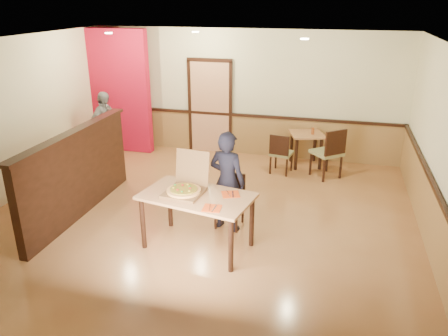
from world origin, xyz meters
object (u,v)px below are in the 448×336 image
object	(u,v)px
side_table	(306,141)
pizza_box	(186,188)
side_chair_right	(329,151)
diner	(227,182)
diner_chair	(231,198)
passerby	(105,127)
side_chair_left	(281,152)
condiment	(313,131)
main_table	(197,202)

from	to	relation	value
side_table	pizza_box	size ratio (longest dim) A/B	1.29
side_chair_right	diner	distance (m)	2.91
diner_chair	pizza_box	distance (m)	0.99
diner	pizza_box	distance (m)	0.76
diner_chair	side_chair_right	xyz separation A→B (m)	(1.44, 2.37, 0.11)
passerby	pizza_box	distance (m)	4.05
side_chair_left	pizza_box	xyz separation A→B (m)	(-0.95, -3.11, 0.43)
side_table	condiment	xyz separation A→B (m)	(0.12, -0.05, 0.25)
condiment	side_table	bearing A→B (deg)	159.03
pizza_box	condiment	bearing A→B (deg)	73.29
diner	condiment	bearing A→B (deg)	-96.20
side_table	diner	bearing A→B (deg)	-107.06
side_chair_right	passerby	size ratio (longest dim) A/B	0.67
passerby	pizza_box	world-z (taller)	passerby
side_chair_right	passerby	bearing A→B (deg)	-38.40
diner	side_chair_left	bearing A→B (deg)	-88.04
pizza_box	condiment	size ratio (longest dim) A/B	4.49
side_chair_right	diner	bearing A→B (deg)	18.58
main_table	pizza_box	distance (m)	0.26
main_table	passerby	size ratio (longest dim) A/B	1.08
side_chair_left	condiment	bearing A→B (deg)	-125.56
side_table	passerby	distance (m)	4.36
side_table	diner	xyz separation A→B (m)	(-0.96, -3.11, 0.25)
pizza_box	side_table	bearing A→B (deg)	75.15
side_chair_left	diner_chair	bearing A→B (deg)	88.85
diner_chair	side_chair_left	size ratio (longest dim) A/B	0.99
diner_chair	pizza_box	size ratio (longest dim) A/B	1.28
diner_chair	side_chair_left	distance (m)	2.41
passerby	condiment	distance (m)	4.46
diner_chair	condiment	world-z (taller)	condiment
passerby	condiment	world-z (taller)	passerby
pizza_box	condiment	distance (m)	3.98
side_table	pizza_box	world-z (taller)	pizza_box
main_table	side_chair_right	world-z (taller)	side_chair_right
side_chair_left	pizza_box	bearing A→B (deg)	83.22
diner	condiment	distance (m)	3.25
main_table	pizza_box	world-z (taller)	pizza_box
diner_chair	side_table	world-z (taller)	diner_chair
side_chair_right	pizza_box	bearing A→B (deg)	17.16
condiment	diner_chair	bearing A→B (deg)	-109.86
side_chair_right	main_table	bearing A→B (deg)	19.95
main_table	condiment	distance (m)	3.95
pizza_box	diner	bearing A→B (deg)	58.93
side_table	passerby	bearing A→B (deg)	-168.79
condiment	pizza_box	bearing A→B (deg)	-112.65
main_table	side_table	size ratio (longest dim) A/B	1.99
main_table	pizza_box	bearing A→B (deg)	178.13
main_table	side_table	xyz separation A→B (m)	(1.23, 3.76, -0.17)
main_table	diner_chair	size ratio (longest dim) A/B	2.01
side_chair_left	side_table	distance (m)	0.77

